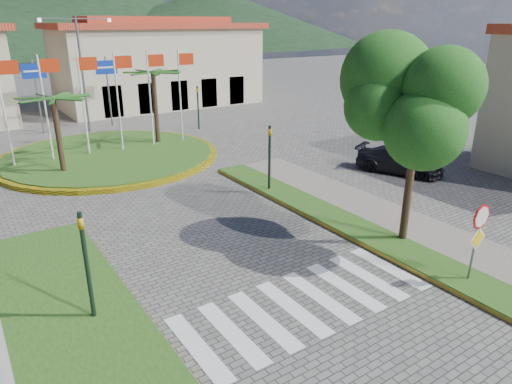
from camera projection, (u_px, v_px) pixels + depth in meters
sidewalk_right at (488, 271)px, 14.64m from camera, size 4.00×28.00×0.15m
verge_right at (466, 281)px, 14.01m from camera, size 1.60×28.00×0.18m
median_left at (47, 346)px, 11.20m from camera, size 5.00×14.00×0.18m
crosswalk at (303, 303)px, 13.08m from camera, size 8.00×3.00×0.01m
roundabout_island at (110, 155)px, 27.01m from camera, size 12.70×12.70×6.00m
stop_sign at (478, 231)px, 13.44m from camera, size 0.80×0.11×2.65m
deciduous_tree at (420, 100)px, 14.93m from camera, size 3.60×3.60×6.80m
traffic_light_left at (86, 257)px, 11.62m from camera, size 0.15×0.18×3.20m
traffic_light_right at (270, 152)px, 20.98m from camera, size 0.15×0.18×3.20m
traffic_light_far at (198, 103)px, 33.68m from camera, size 0.18×0.15×3.20m
direction_sign_west at (36, 84)px, 31.76m from camera, size 1.60×0.14×5.20m
direction_sign_east at (107, 79)px, 34.37m from camera, size 1.60×0.14×5.20m
street_lamp_centre at (82, 68)px, 32.23m from camera, size 4.80×0.16×8.00m
building_right at (158, 63)px, 43.37m from camera, size 19.08×9.54×8.05m
hill_far_east at (214, 17)px, 148.36m from camera, size 120.00×120.00×18.00m
car_dark_b at (122, 105)px, 40.60m from camera, size 4.14×2.67×1.29m
car_side_right at (399, 161)px, 24.24m from camera, size 3.48×4.90×1.32m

